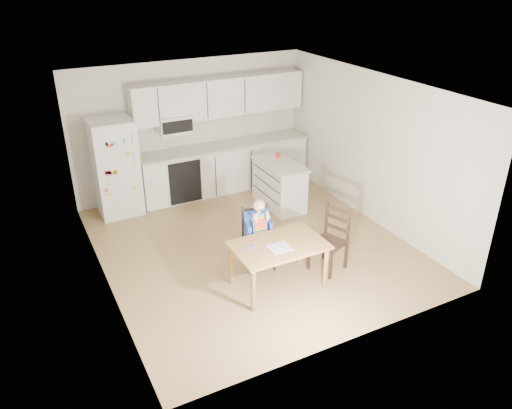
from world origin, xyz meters
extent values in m
cube|color=#9C794A|center=(0.00, 0.00, -0.01)|extent=(4.50, 5.00, 0.01)
cube|color=beige|center=(0.00, 2.50, 1.25)|extent=(4.50, 0.02, 2.50)
cube|color=beige|center=(-2.25, 0.00, 1.25)|extent=(0.02, 5.00, 2.50)
cube|color=beige|center=(2.25, 0.00, 1.25)|extent=(0.02, 5.00, 2.50)
cube|color=white|center=(0.00, 0.00, 2.50)|extent=(4.50, 5.00, 0.01)
cube|color=silver|center=(-1.55, 2.15, 0.85)|extent=(0.72, 0.70, 1.70)
cube|color=silver|center=(0.53, 2.20, 0.43)|extent=(3.34, 0.60, 0.86)
cube|color=beige|center=(0.53, 2.19, 0.89)|extent=(3.37, 0.62, 0.05)
cube|color=black|center=(-0.39, 1.89, 0.43)|extent=(0.60, 0.02, 0.80)
cube|color=silver|center=(0.53, 2.33, 1.80)|extent=(3.34, 0.34, 0.70)
cube|color=silver|center=(-0.39, 2.30, 1.42)|extent=(0.60, 0.38, 0.33)
cube|color=silver|center=(1.09, 1.05, 0.40)|extent=(0.54, 1.08, 0.79)
cube|color=beige|center=(1.09, 1.05, 0.81)|extent=(0.59, 1.13, 0.05)
cylinder|color=red|center=(1.20, 1.30, 0.89)|extent=(0.08, 0.08, 0.10)
cube|color=brown|center=(-0.17, -1.15, 0.65)|extent=(1.25, 0.80, 0.04)
cylinder|color=brown|center=(-0.72, -1.48, 0.32)|extent=(0.06, 0.06, 0.63)
cylinder|color=brown|center=(-0.72, -0.82, 0.32)|extent=(0.06, 0.06, 0.63)
cylinder|color=brown|center=(0.38, -1.48, 0.32)|extent=(0.06, 0.06, 0.63)
cylinder|color=brown|center=(0.38, -0.82, 0.32)|extent=(0.06, 0.06, 0.63)
cube|color=#ADADB2|center=(-0.22, -1.24, 0.67)|extent=(0.29, 0.25, 0.01)
cylinder|color=blue|center=(-0.57, -1.06, 0.68)|extent=(0.12, 0.06, 0.02)
cube|color=black|center=(-0.17, -0.58, 0.42)|extent=(0.46, 0.46, 0.03)
cube|color=black|center=(-0.38, -0.73, 0.20)|extent=(0.04, 0.04, 0.40)
cube|color=black|center=(-0.32, -0.37, 0.20)|extent=(0.04, 0.04, 0.40)
cube|color=black|center=(-0.02, -0.79, 0.20)|extent=(0.04, 0.04, 0.40)
cube|color=black|center=(0.04, -0.43, 0.20)|extent=(0.04, 0.04, 0.40)
cube|color=black|center=(-0.14, -0.40, 0.67)|extent=(0.40, 0.10, 0.48)
cube|color=blue|center=(-0.17, -0.58, 0.48)|extent=(0.41, 0.38, 0.10)
cube|color=blue|center=(-0.15, -0.45, 0.69)|extent=(0.37, 0.12, 0.33)
cube|color=#4872C6|center=(-0.17, -0.60, 0.53)|extent=(0.32, 0.29, 0.02)
cube|color=#2D4FB3|center=(-0.17, -0.57, 0.75)|extent=(0.23, 0.17, 0.25)
cube|color=red|center=(-0.18, -0.63, 0.74)|extent=(0.18, 0.04, 0.19)
sphere|color=beige|center=(-0.17, -0.58, 0.99)|extent=(0.19, 0.19, 0.16)
ellipsoid|color=olive|center=(-0.17, -0.58, 1.00)|extent=(0.19, 0.18, 0.14)
cube|color=black|center=(0.68, -1.10, 0.43)|extent=(0.54, 0.54, 0.03)
cube|color=black|center=(0.44, -0.98, 0.21)|extent=(0.04, 0.04, 0.42)
cube|color=black|center=(0.79, -0.85, 0.21)|extent=(0.04, 0.04, 0.42)
cube|color=black|center=(0.56, -1.34, 0.21)|extent=(0.04, 0.04, 0.42)
cube|color=black|center=(0.92, -1.21, 0.21)|extent=(0.04, 0.04, 0.42)
cube|color=black|center=(0.86, -1.03, 0.70)|extent=(0.17, 0.41, 0.50)
camera|label=1|loc=(-3.07, -6.10, 4.06)|focal=35.00mm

